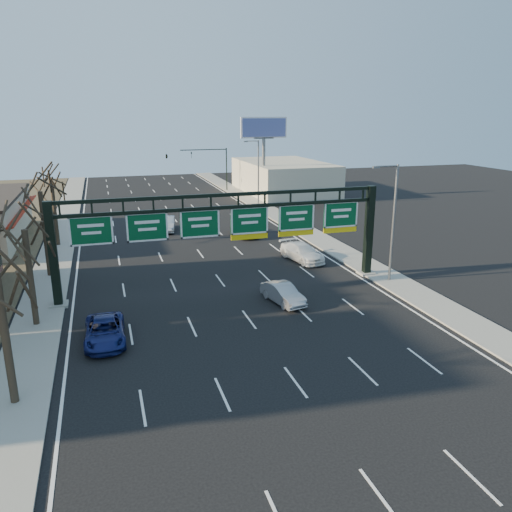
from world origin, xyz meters
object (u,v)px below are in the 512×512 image
object	(u,v)px
car_blue_suv	(105,331)
car_white_wagon	(302,252)
car_silver_sedan	(283,293)
sign_gantry	(227,228)

from	to	relation	value
car_blue_suv	car_white_wagon	world-z (taller)	car_white_wagon
car_blue_suv	car_silver_sedan	size ratio (longest dim) A/B	1.18
sign_gantry	car_silver_sedan	distance (m)	6.27
sign_gantry	car_blue_suv	bearing A→B (deg)	-143.32
car_silver_sedan	sign_gantry	bearing A→B (deg)	114.98
car_white_wagon	car_silver_sedan	bearing A→B (deg)	-130.79
car_blue_suv	car_white_wagon	size ratio (longest dim) A/B	0.94
car_white_wagon	sign_gantry	bearing A→B (deg)	-158.43
sign_gantry	car_white_wagon	bearing A→B (deg)	32.85
car_blue_suv	car_silver_sedan	distance (m)	12.14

